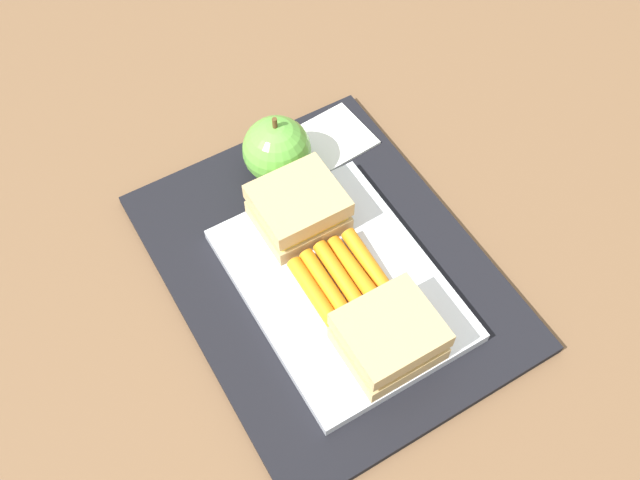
{
  "coord_description": "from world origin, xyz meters",
  "views": [
    {
      "loc": [
        -0.3,
        0.19,
        0.61
      ],
      "look_at": [
        0.01,
        0.0,
        0.04
      ],
      "focal_mm": 40.73,
      "sensor_mm": 36.0,
      "label": 1
    }
  ],
  "objects_px": {
    "apple": "(277,150)",
    "paper_napkin": "(335,137)",
    "food_tray": "(340,284)",
    "sandwich_half_right": "(298,208)",
    "sandwich_half_left": "(389,337)",
    "carrot_sticks_bundle": "(340,277)"
  },
  "relations": [
    {
      "from": "carrot_sticks_bundle",
      "to": "apple",
      "type": "height_order",
      "value": "apple"
    },
    {
      "from": "sandwich_half_right",
      "to": "paper_napkin",
      "type": "bearing_deg",
      "value": -48.18
    },
    {
      "from": "apple",
      "to": "paper_napkin",
      "type": "bearing_deg",
      "value": -82.91
    },
    {
      "from": "food_tray",
      "to": "carrot_sticks_bundle",
      "type": "xyz_separation_m",
      "value": [
        0.0,
        0.0,
        0.01
      ]
    },
    {
      "from": "food_tray",
      "to": "apple",
      "type": "distance_m",
      "value": 0.15
    },
    {
      "from": "food_tray",
      "to": "apple",
      "type": "bearing_deg",
      "value": -6.32
    },
    {
      "from": "sandwich_half_left",
      "to": "paper_napkin",
      "type": "relative_size",
      "value": 1.14
    },
    {
      "from": "carrot_sticks_bundle",
      "to": "apple",
      "type": "distance_m",
      "value": 0.15
    },
    {
      "from": "paper_napkin",
      "to": "sandwich_half_left",
      "type": "bearing_deg",
      "value": 158.94
    },
    {
      "from": "sandwich_half_right",
      "to": "food_tray",
      "type": "bearing_deg",
      "value": 180.0
    },
    {
      "from": "food_tray",
      "to": "sandwich_half_right",
      "type": "xyz_separation_m",
      "value": [
        0.08,
        0.0,
        0.03
      ]
    },
    {
      "from": "sandwich_half_left",
      "to": "carrot_sticks_bundle",
      "type": "xyz_separation_m",
      "value": [
        0.08,
        0.0,
        -0.02
      ]
    },
    {
      "from": "sandwich_half_left",
      "to": "apple",
      "type": "distance_m",
      "value": 0.23
    },
    {
      "from": "apple",
      "to": "paper_napkin",
      "type": "xyz_separation_m",
      "value": [
        0.01,
        -0.07,
        -0.03
      ]
    },
    {
      "from": "food_tray",
      "to": "sandwich_half_right",
      "type": "relative_size",
      "value": 2.88
    },
    {
      "from": "carrot_sticks_bundle",
      "to": "paper_napkin",
      "type": "relative_size",
      "value": 1.12
    },
    {
      "from": "sandwich_half_left",
      "to": "carrot_sticks_bundle",
      "type": "height_order",
      "value": "sandwich_half_left"
    },
    {
      "from": "sandwich_half_right",
      "to": "paper_napkin",
      "type": "xyz_separation_m",
      "value": [
        0.08,
        -0.09,
        -0.03
      ]
    },
    {
      "from": "sandwich_half_right",
      "to": "apple",
      "type": "distance_m",
      "value": 0.07
    },
    {
      "from": "carrot_sticks_bundle",
      "to": "paper_napkin",
      "type": "distance_m",
      "value": 0.19
    },
    {
      "from": "sandwich_half_left",
      "to": "sandwich_half_right",
      "type": "relative_size",
      "value": 1.0
    },
    {
      "from": "food_tray",
      "to": "apple",
      "type": "relative_size",
      "value": 2.85
    }
  ]
}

